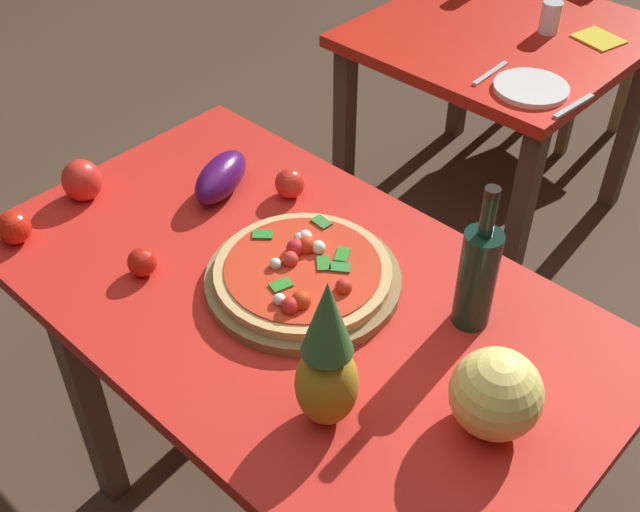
# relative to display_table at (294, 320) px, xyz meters

# --- Properties ---
(ground_plane) EXTENTS (10.00, 10.00, 0.00)m
(ground_plane) POSITION_rel_display_table_xyz_m (0.00, 0.00, -0.64)
(ground_plane) COLOR #4C3828
(display_table) EXTENTS (1.38, 0.80, 0.73)m
(display_table) POSITION_rel_display_table_xyz_m (0.00, 0.00, 0.00)
(display_table) COLOR brown
(display_table) RESTS_ON ground_plane
(background_table) EXTENTS (0.84, 0.90, 0.73)m
(background_table) POSITION_rel_display_table_xyz_m (-0.37, 1.37, -0.02)
(background_table) COLOR brown
(background_table) RESTS_ON ground_plane
(dining_chair) EXTENTS (0.49, 0.49, 0.85)m
(dining_chair) POSITION_rel_display_table_xyz_m (-0.45, 2.05, -0.16)
(dining_chair) COLOR olive
(dining_chair) RESTS_ON ground_plane
(pizza_board) EXTENTS (0.42, 0.42, 0.02)m
(pizza_board) POSITION_rel_display_table_xyz_m (0.00, 0.03, 0.10)
(pizza_board) COLOR olive
(pizza_board) RESTS_ON display_table
(pizza) EXTENTS (0.38, 0.38, 0.06)m
(pizza) POSITION_rel_display_table_xyz_m (0.00, 0.03, 0.13)
(pizza) COLOR tan
(pizza) RESTS_ON pizza_board
(wine_bottle) EXTENTS (0.08, 0.08, 0.33)m
(wine_bottle) POSITION_rel_display_table_xyz_m (0.32, 0.19, 0.21)
(wine_bottle) COLOR #132F24
(wine_bottle) RESTS_ON display_table
(pineapple_left) EXTENTS (0.11, 0.11, 0.33)m
(pineapple_left) POSITION_rel_display_table_xyz_m (0.27, -0.19, 0.23)
(pineapple_left) COLOR #AF8621
(pineapple_left) RESTS_ON display_table
(melon) EXTENTS (0.16, 0.16, 0.16)m
(melon) POSITION_rel_display_table_xyz_m (0.49, -0.00, 0.17)
(melon) COLOR #EADA6E
(melon) RESTS_ON display_table
(bell_pepper) EXTENTS (0.09, 0.09, 0.10)m
(bell_pepper) POSITION_rel_display_table_xyz_m (-0.60, -0.11, 0.13)
(bell_pepper) COLOR red
(bell_pepper) RESTS_ON display_table
(eggplant) EXTENTS (0.15, 0.22, 0.09)m
(eggplant) POSITION_rel_display_table_xyz_m (-0.37, 0.13, 0.13)
(eggplant) COLOR #420E4F
(eggplant) RESTS_ON display_table
(tomato_near_board) EXTENTS (0.06, 0.06, 0.06)m
(tomato_near_board) POSITION_rel_display_table_xyz_m (-0.28, -0.18, 0.12)
(tomato_near_board) COLOR red
(tomato_near_board) RESTS_ON display_table
(tomato_at_corner) EXTENTS (0.08, 0.08, 0.08)m
(tomato_at_corner) POSITION_rel_display_table_xyz_m (-0.57, -0.31, 0.13)
(tomato_at_corner) COLOR red
(tomato_at_corner) RESTS_ON display_table
(tomato_beside_pepper) EXTENTS (0.07, 0.07, 0.07)m
(tomato_beside_pepper) POSITION_rel_display_table_xyz_m (-0.24, 0.24, 0.12)
(tomato_beside_pepper) COLOR red
(tomato_beside_pepper) RESTS_ON display_table
(drinking_glass_water) EXTENTS (0.07, 0.07, 0.10)m
(drinking_glass_water) POSITION_rel_display_table_xyz_m (-0.25, 1.45, 0.14)
(drinking_glass_water) COLOR silver
(drinking_glass_water) RESTS_ON background_table
(dinner_plate) EXTENTS (0.22, 0.22, 0.02)m
(dinner_plate) POSITION_rel_display_table_xyz_m (-0.09, 1.08, 0.09)
(dinner_plate) COLOR white
(dinner_plate) RESTS_ON background_table
(fork_utensil) EXTENTS (0.02, 0.18, 0.01)m
(fork_utensil) POSITION_rel_display_table_xyz_m (-0.23, 1.08, 0.09)
(fork_utensil) COLOR silver
(fork_utensil) RESTS_ON background_table
(knife_utensil) EXTENTS (0.03, 0.18, 0.01)m
(knife_utensil) POSITION_rel_display_table_xyz_m (0.05, 1.08, 0.09)
(knife_utensil) COLOR silver
(knife_utensil) RESTS_ON background_table
(napkin_folded) EXTENTS (0.16, 0.15, 0.01)m
(napkin_folded) POSITION_rel_display_table_xyz_m (-0.10, 1.51, 0.09)
(napkin_folded) COLOR yellow
(napkin_folded) RESTS_ON background_table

